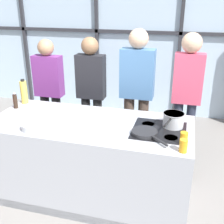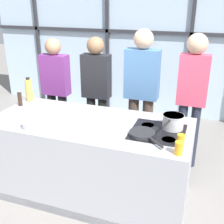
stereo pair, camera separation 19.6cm
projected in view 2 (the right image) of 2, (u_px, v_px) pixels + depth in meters
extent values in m
plane|color=gray|center=(92.00, 192.00, 3.29)|extent=(18.00, 18.00, 0.00)
cube|color=silver|center=(148.00, 40.00, 5.12)|extent=(6.40, 0.04, 2.80)
cube|color=#2D2D33|center=(148.00, 32.00, 5.02)|extent=(6.40, 0.06, 0.06)
cube|color=#2D2D33|center=(38.00, 35.00, 5.78)|extent=(0.06, 0.06, 2.80)
cube|color=#2D2D33|center=(107.00, 38.00, 5.31)|extent=(0.06, 0.06, 2.80)
cube|color=#2D2D33|center=(191.00, 42.00, 4.84)|extent=(0.06, 0.06, 2.80)
cube|color=#A8AAB2|center=(91.00, 159.00, 3.12)|extent=(2.13, 0.93, 0.91)
cube|color=black|center=(158.00, 132.00, 2.73)|extent=(0.52, 0.52, 0.01)
cube|color=black|center=(74.00, 215.00, 2.88)|extent=(2.09, 0.03, 0.10)
cylinder|color=#38383D|center=(142.00, 136.00, 2.66)|extent=(0.13, 0.13, 0.01)
cylinder|color=#38383D|center=(169.00, 140.00, 2.58)|extent=(0.13, 0.13, 0.01)
cylinder|color=#38383D|center=(148.00, 125.00, 2.88)|extent=(0.13, 0.13, 0.01)
cylinder|color=#38383D|center=(172.00, 129.00, 2.80)|extent=(0.13, 0.13, 0.01)
cylinder|color=black|center=(64.00, 119.00, 4.26)|extent=(0.13, 0.13, 0.80)
cylinder|color=black|center=(53.00, 118.00, 4.31)|extent=(0.13, 0.13, 0.80)
cube|color=#7A3384|center=(55.00, 75.00, 4.03)|extent=(0.40, 0.18, 0.58)
sphere|color=tan|center=(53.00, 47.00, 3.88)|extent=(0.22, 0.22, 0.22)
cylinder|color=black|center=(103.00, 124.00, 4.06)|extent=(0.12, 0.12, 0.83)
cylinder|color=black|center=(92.00, 123.00, 4.11)|extent=(0.12, 0.12, 0.83)
cube|color=#232328|center=(96.00, 76.00, 3.82)|extent=(0.39, 0.17, 0.59)
sphere|color=#8C6647|center=(95.00, 46.00, 3.66)|extent=(0.23, 0.23, 0.23)
cylinder|color=#47382D|center=(147.00, 129.00, 3.85)|extent=(0.14, 0.14, 0.89)
cylinder|color=#47382D|center=(133.00, 127.00, 3.91)|extent=(0.14, 0.14, 0.89)
cube|color=#4C7AAD|center=(142.00, 74.00, 3.59)|extent=(0.44, 0.20, 0.64)
sphere|color=#D8AD8C|center=(144.00, 39.00, 3.42)|extent=(0.25, 0.25, 0.25)
cylinder|color=#232838|center=(193.00, 136.00, 3.66)|extent=(0.12, 0.12, 0.87)
cylinder|color=#232838|center=(181.00, 134.00, 3.71)|extent=(0.12, 0.12, 0.87)
cube|color=#DB4C6B|center=(193.00, 80.00, 3.40)|extent=(0.36, 0.16, 0.63)
sphere|color=#D8AD8C|center=(197.00, 44.00, 3.24)|extent=(0.24, 0.24, 0.24)
cylinder|color=#232326|center=(142.00, 133.00, 2.65)|extent=(0.25, 0.25, 0.04)
cylinder|color=#B26B2D|center=(142.00, 132.00, 2.64)|extent=(0.19, 0.19, 0.01)
cylinder|color=#232326|center=(156.00, 143.00, 2.46)|extent=(0.16, 0.15, 0.02)
cylinder|color=silver|center=(173.00, 122.00, 2.77)|extent=(0.21, 0.21, 0.14)
cylinder|color=silver|center=(174.00, 115.00, 2.74)|extent=(0.21, 0.21, 0.01)
cylinder|color=black|center=(166.00, 124.00, 2.60)|extent=(0.06, 0.19, 0.02)
cylinder|color=white|center=(44.00, 117.00, 3.05)|extent=(0.24, 0.24, 0.01)
cylinder|color=silver|center=(33.00, 124.00, 2.82)|extent=(0.22, 0.22, 0.06)
cylinder|color=#4C4C51|center=(32.00, 122.00, 2.81)|extent=(0.18, 0.18, 0.01)
cylinder|color=#E0CC4C|center=(29.00, 90.00, 3.49)|extent=(0.08, 0.08, 0.28)
cylinder|color=black|center=(28.00, 79.00, 3.44)|extent=(0.05, 0.05, 0.02)
cylinder|color=#332319|center=(20.00, 99.00, 3.36)|extent=(0.05, 0.05, 0.16)
sphere|color=#B2B2B7|center=(19.00, 91.00, 3.32)|extent=(0.03, 0.03, 0.03)
cylinder|color=orange|center=(179.00, 148.00, 2.31)|extent=(0.07, 0.07, 0.11)
cylinder|color=orange|center=(181.00, 141.00, 2.44)|extent=(0.07, 0.07, 0.11)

